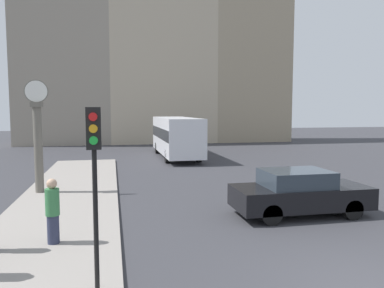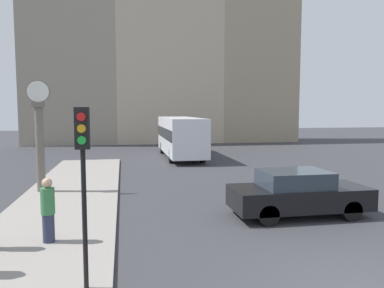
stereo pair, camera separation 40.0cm
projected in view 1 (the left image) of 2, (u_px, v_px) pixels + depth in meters
name	position (u px, v px, depth m)	size (l,w,h in m)	color
sidewalk_corner	(68.00, 199.00, 14.32)	(3.71, 21.81, 0.11)	gray
building_row	(159.00, 50.00, 39.14)	(28.17, 5.00, 19.67)	gray
sedan_car	(299.00, 193.00, 12.24)	(4.42, 1.84, 1.50)	black
bus_distant	(176.00, 135.00, 27.04)	(2.40, 8.97, 2.89)	silver
traffic_light_near	(94.00, 160.00, 6.75)	(0.26, 0.24, 3.40)	black
street_clock	(38.00, 138.00, 15.05)	(0.92, 0.44, 4.54)	#666056
pedestrian_green_hoodie	(53.00, 211.00, 9.34)	(0.34, 0.34, 1.65)	#2D334C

